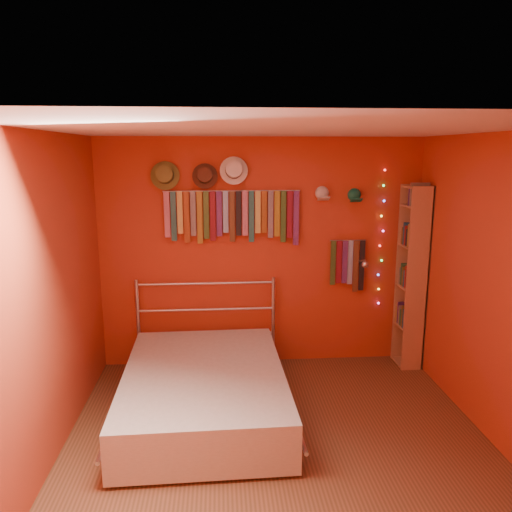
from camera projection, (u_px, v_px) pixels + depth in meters
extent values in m
plane|color=#56371D|center=(280.00, 449.00, 4.01)|extent=(3.50, 3.50, 0.00)
cube|color=#9F2D19|center=(262.00, 253.00, 5.46)|extent=(3.50, 0.02, 2.50)
cube|color=#9F2D19|center=(504.00, 295.00, 3.88)|extent=(0.02, 3.50, 2.50)
cube|color=#9F2D19|center=(43.00, 305.00, 3.63)|extent=(0.02, 3.50, 2.50)
cube|color=white|center=(283.00, 129.00, 3.50)|extent=(3.50, 3.50, 0.02)
cylinder|color=silver|center=(232.00, 191.00, 5.25)|extent=(1.45, 0.01, 0.01)
cube|color=#A9547A|center=(167.00, 215.00, 5.24)|extent=(0.06, 0.01, 0.49)
cube|color=#174952|center=(174.00, 216.00, 5.24)|extent=(0.06, 0.01, 0.52)
cube|color=gold|center=(180.00, 213.00, 5.23)|extent=(0.06, 0.01, 0.45)
cube|color=maroon|center=(187.00, 217.00, 5.26)|extent=(0.06, 0.01, 0.54)
cube|color=#121C52|center=(193.00, 214.00, 5.25)|extent=(0.06, 0.01, 0.47)
cube|color=#875D18|center=(200.00, 218.00, 5.26)|extent=(0.06, 0.01, 0.56)
cube|color=#2C5020|center=(206.00, 215.00, 5.27)|extent=(0.06, 0.01, 0.51)
cube|color=maroon|center=(213.00, 216.00, 5.27)|extent=(0.06, 0.01, 0.53)
cube|color=#36175D|center=(219.00, 214.00, 5.27)|extent=(0.06, 0.01, 0.48)
cube|color=#789ED6|center=(226.00, 212.00, 5.28)|extent=(0.06, 0.01, 0.44)
cube|color=#4B2F19|center=(232.00, 217.00, 5.29)|extent=(0.06, 0.01, 0.54)
cube|color=black|center=(239.00, 214.00, 5.28)|extent=(0.06, 0.01, 0.48)
cube|color=#AC5679|center=(245.00, 213.00, 5.30)|extent=(0.06, 0.01, 0.48)
cube|color=#195358|center=(251.00, 217.00, 5.30)|extent=(0.06, 0.01, 0.55)
cube|color=#CCB751|center=(258.00, 212.00, 5.29)|extent=(0.06, 0.01, 0.45)
cube|color=brown|center=(264.00, 212.00, 5.31)|extent=(0.06, 0.01, 0.45)
cube|color=navy|center=(271.00, 215.00, 5.31)|extent=(0.06, 0.01, 0.50)
cube|color=olive|center=(277.00, 214.00, 5.31)|extent=(0.06, 0.01, 0.49)
cube|color=#204F1F|center=(283.00, 217.00, 5.33)|extent=(0.06, 0.01, 0.56)
cube|color=maroon|center=(290.00, 215.00, 5.33)|extent=(0.06, 0.01, 0.51)
cube|color=#491863|center=(296.00, 218.00, 5.34)|extent=(0.06, 0.01, 0.59)
cylinder|color=silver|center=(348.00, 240.00, 5.45)|extent=(0.40, 0.01, 0.01)
cube|color=#254B1E|center=(333.00, 263.00, 5.48)|extent=(0.06, 0.01, 0.50)
cube|color=maroon|center=(339.00, 262.00, 5.48)|extent=(0.06, 0.01, 0.48)
cube|color=#39175F|center=(345.00, 262.00, 5.48)|extent=(0.06, 0.01, 0.48)
cube|color=#7599D0|center=(350.00, 262.00, 5.50)|extent=(0.06, 0.01, 0.49)
cube|color=#522C1B|center=(356.00, 266.00, 5.50)|extent=(0.06, 0.01, 0.58)
cube|color=black|center=(362.00, 266.00, 5.50)|extent=(0.06, 0.01, 0.56)
cylinder|color=olive|center=(165.00, 176.00, 5.15)|extent=(0.30, 0.07, 0.30)
cylinder|color=olive|center=(165.00, 175.00, 5.10)|extent=(0.18, 0.15, 0.20)
cylinder|color=#332314|center=(165.00, 175.00, 5.13)|extent=(0.18, 0.06, 0.18)
cylinder|color=#4C291B|center=(205.00, 176.00, 5.19)|extent=(0.27, 0.07, 0.26)
cylinder|color=#4C291B|center=(205.00, 175.00, 5.14)|extent=(0.16, 0.13, 0.17)
cylinder|color=black|center=(205.00, 176.00, 5.16)|extent=(0.16, 0.05, 0.16)
cylinder|color=white|center=(234.00, 171.00, 5.20)|extent=(0.29, 0.07, 0.29)
cylinder|color=white|center=(234.00, 170.00, 5.14)|extent=(0.17, 0.14, 0.19)
cylinder|color=black|center=(234.00, 170.00, 5.17)|extent=(0.18, 0.06, 0.18)
ellipsoid|color=silver|center=(322.00, 193.00, 5.32)|extent=(0.16, 0.12, 0.16)
cube|color=silver|center=(324.00, 199.00, 5.24)|extent=(0.12, 0.09, 0.05)
ellipsoid|color=#186C4E|center=(354.00, 195.00, 5.35)|extent=(0.16, 0.12, 0.16)
cube|color=#186C4E|center=(356.00, 200.00, 5.27)|extent=(0.12, 0.09, 0.05)
sphere|color=#FF3333|center=(385.00, 170.00, 5.33)|extent=(0.02, 0.02, 0.02)
sphere|color=#33FF4C|center=(384.00, 186.00, 5.37)|extent=(0.02, 0.02, 0.02)
sphere|color=#4C66FF|center=(384.00, 201.00, 5.40)|extent=(0.02, 0.02, 0.02)
sphere|color=yellow|center=(381.00, 216.00, 5.43)|extent=(0.02, 0.02, 0.02)
sphere|color=#FF4CCC|center=(383.00, 231.00, 5.47)|extent=(0.02, 0.02, 0.02)
sphere|color=#FF3333|center=(380.00, 246.00, 5.50)|extent=(0.02, 0.02, 0.02)
sphere|color=#33FF4C|center=(382.00, 260.00, 5.54)|extent=(0.02, 0.02, 0.02)
sphere|color=#4C66FF|center=(378.00, 275.00, 5.57)|extent=(0.02, 0.02, 0.02)
sphere|color=yellow|center=(379.00, 289.00, 5.61)|extent=(0.02, 0.02, 0.02)
sphere|color=#FF4CCC|center=(378.00, 303.00, 5.64)|extent=(0.02, 0.02, 0.02)
cylinder|color=silver|center=(358.00, 261.00, 5.54)|extent=(0.04, 0.03, 0.04)
cylinder|color=silver|center=(361.00, 261.00, 5.41)|extent=(0.01, 0.27, 0.09)
sphere|color=white|center=(365.00, 264.00, 5.28)|extent=(0.07, 0.07, 0.07)
cube|color=#AB734D|center=(417.00, 282.00, 5.26)|extent=(0.24, 0.02, 2.00)
cube|color=#AB734D|center=(406.00, 274.00, 5.57)|extent=(0.24, 0.02, 2.00)
cube|color=#AB734D|center=(422.00, 278.00, 5.42)|extent=(0.02, 0.34, 2.00)
cube|color=#AB734D|center=(406.00, 362.00, 5.62)|extent=(0.24, 0.32, 0.02)
cube|color=#AB734D|center=(408.00, 326.00, 5.53)|extent=(0.24, 0.32, 0.02)
cube|color=#AB734D|center=(411.00, 287.00, 5.44)|extent=(0.24, 0.32, 0.02)
cube|color=#AB734D|center=(414.00, 246.00, 5.34)|extent=(0.24, 0.32, 0.02)
cube|color=#AB734D|center=(416.00, 206.00, 5.26)|extent=(0.24, 0.32, 0.02)
cube|color=#AB734D|center=(418.00, 187.00, 5.21)|extent=(0.24, 0.32, 0.02)
cylinder|color=silver|center=(138.00, 325.00, 5.42)|extent=(0.04, 0.04, 1.00)
cylinder|color=silver|center=(273.00, 321.00, 5.53)|extent=(0.04, 0.04, 1.00)
cylinder|color=silver|center=(207.00, 334.00, 5.50)|extent=(1.48, 0.03, 0.03)
cylinder|color=silver|center=(206.00, 310.00, 5.44)|extent=(1.48, 0.03, 0.03)
cylinder|color=silver|center=(206.00, 283.00, 5.38)|extent=(1.48, 0.03, 0.03)
cube|color=#B3B0A1|center=(204.00, 390.00, 4.50)|extent=(1.46, 2.03, 0.40)
cylinder|color=silver|center=(122.00, 395.00, 4.45)|extent=(0.07, 2.00, 0.03)
cylinder|color=silver|center=(285.00, 390.00, 4.56)|extent=(0.07, 2.00, 0.03)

